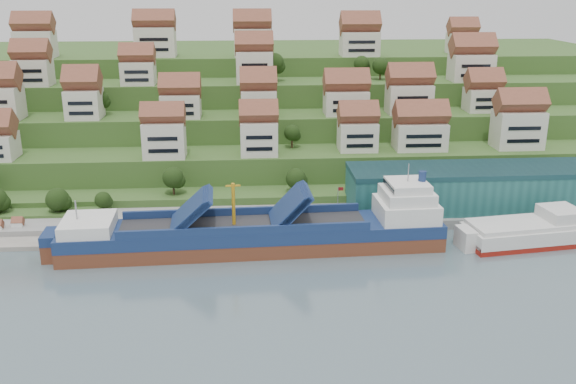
{
  "coord_description": "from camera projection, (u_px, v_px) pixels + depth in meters",
  "views": [
    {
      "loc": [
        -2.93,
        -126.74,
        54.21
      ],
      "look_at": [
        6.92,
        14.0,
        8.0
      ],
      "focal_mm": 40.0,
      "sensor_mm": 36.0,
      "label": 1
    }
  ],
  "objects": [
    {
      "name": "quay",
      "position": [
        343.0,
        217.0,
        152.43
      ],
      "size": [
        180.0,
        14.0,
        2.2
      ],
      "primitive_type": "cube",
      "color": "gray",
      "rests_on": "ground"
    },
    {
      "name": "hillside",
      "position": [
        252.0,
        109.0,
        232.07
      ],
      "size": [
        260.0,
        128.0,
        31.0
      ],
      "color": "#2D4C1E",
      "rests_on": "ground"
    },
    {
      "name": "flagpole",
      "position": [
        338.0,
        201.0,
        145.76
      ],
      "size": [
        1.28,
        0.16,
        8.0
      ],
      "color": "gray",
      "rests_on": "quay"
    },
    {
      "name": "warehouse",
      "position": [
        473.0,
        187.0,
        154.54
      ],
      "size": [
        60.0,
        15.0,
        10.0
      ],
      "primitive_type": "cube",
      "color": "#23615E",
      "rests_on": "quay"
    },
    {
      "name": "hillside_village",
      "position": [
        258.0,
        89.0,
        187.46
      ],
      "size": [
        155.88,
        63.99,
        29.44
      ],
      "color": "beige",
      "rests_on": "ground"
    },
    {
      "name": "ground",
      "position": [
        260.0,
        248.0,
        137.22
      ],
      "size": [
        300.0,
        300.0,
        0.0
      ],
      "primitive_type": "plane",
      "color": "slate",
      "rests_on": "ground"
    },
    {
      "name": "hillside_trees",
      "position": [
        190.0,
        129.0,
        173.18
      ],
      "size": [
        122.84,
        62.19,
        30.69
      ],
      "color": "#1F3712",
      "rests_on": "ground"
    },
    {
      "name": "cargo_ship",
      "position": [
        264.0,
        234.0,
        135.99
      ],
      "size": [
        80.58,
        15.56,
        17.81
      ],
      "rotation": [
        0.0,
        0.0,
        0.04
      ],
      "color": "brown",
      "rests_on": "ground"
    },
    {
      "name": "pebble_beach",
      "position": [
        2.0,
        233.0,
        144.59
      ],
      "size": [
        45.0,
        20.0,
        1.0
      ],
      "primitive_type": "cube",
      "color": "gray",
      "rests_on": "ground"
    },
    {
      "name": "second_ship",
      "position": [
        532.0,
        232.0,
        139.53
      ],
      "size": [
        29.41,
        14.26,
        8.19
      ],
      "rotation": [
        0.0,
        0.0,
        0.14
      ],
      "color": "maroon",
      "rests_on": "ground"
    }
  ]
}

